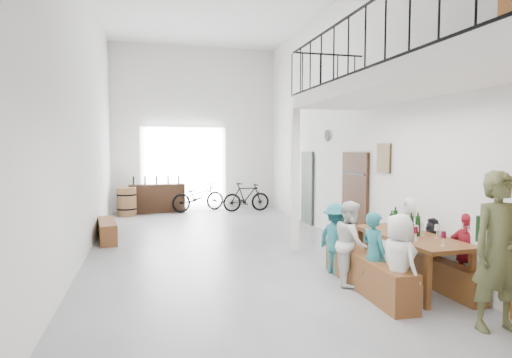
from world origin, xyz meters
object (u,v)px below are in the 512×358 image
object	(u,v)px
serving_counter	(157,198)
bicycle_near	(198,197)
host_standing	(499,251)
bench_inner	(366,272)
side_bench	(107,230)
tasting_table	(410,240)
oak_barrel	(127,202)

from	to	relation	value
serving_counter	bicycle_near	distance (m)	1.34
host_standing	serving_counter	bearing A→B (deg)	114.12
bench_inner	bicycle_near	world-z (taller)	bicycle_near
bench_inner	side_bench	bearing A→B (deg)	133.85
bench_inner	serving_counter	distance (m)	9.08
tasting_table	host_standing	distance (m)	1.61
side_bench	serving_counter	distance (m)	4.28
tasting_table	side_bench	distance (m)	6.58
oak_barrel	serving_counter	size ratio (longest dim) A/B	0.50
tasting_table	host_standing	size ratio (longest dim) A/B	1.11
host_standing	bicycle_near	xyz separation A→B (m)	(-2.23, 10.24, -0.42)
serving_counter	host_standing	size ratio (longest dim) A/B	0.96
oak_barrel	serving_counter	world-z (taller)	serving_counter
bench_inner	host_standing	distance (m)	1.93
tasting_table	host_standing	world-z (taller)	host_standing
serving_counter	oak_barrel	bearing A→B (deg)	-160.85
side_bench	oak_barrel	world-z (taller)	oak_barrel
tasting_table	oak_barrel	world-z (taller)	oak_barrel
oak_barrel	tasting_table	bearing A→B (deg)	-61.65
bench_inner	oak_barrel	xyz separation A→B (m)	(-3.75, 8.16, 0.18)
bench_inner	tasting_table	bearing A→B (deg)	-2.54
tasting_table	bicycle_near	distance (m)	8.91
tasting_table	side_bench	bearing A→B (deg)	133.77
bench_inner	serving_counter	bearing A→B (deg)	110.37
host_standing	side_bench	bearing A→B (deg)	132.61
side_bench	host_standing	xyz separation A→B (m)	(4.77, -6.18, 0.69)
host_standing	bicycle_near	size ratio (longest dim) A/B	0.98
tasting_table	serving_counter	bearing A→B (deg)	110.02
side_bench	serving_counter	size ratio (longest dim) A/B	0.91
tasting_table	bench_inner	bearing A→B (deg)	173.25
host_standing	bench_inner	bearing A→B (deg)	119.36
bench_inner	side_bench	size ratio (longest dim) A/B	1.42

